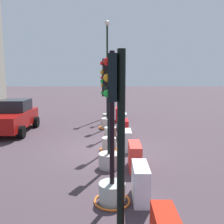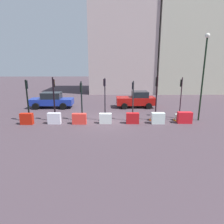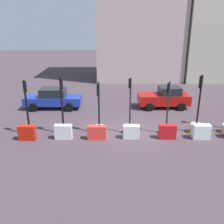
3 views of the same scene
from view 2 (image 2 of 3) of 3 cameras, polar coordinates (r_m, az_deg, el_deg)
The scene contains 20 objects.
ground_plane at distance 16.38m, azimuth -1.62°, elevation -2.44°, with size 120.00×120.00×0.00m, color #41343C.
traffic_light_0 at distance 17.18m, azimuth -23.13°, elevation -0.04°, with size 0.57×0.57×3.41m.
traffic_light_1 at distance 16.62m, azimuth -16.29°, elevation -0.53°, with size 0.89×0.89×3.59m.
traffic_light_2 at distance 16.24m, azimuth -8.71°, elevation -0.59°, with size 0.70×0.70×3.26m.
traffic_light_3 at distance 16.08m, azimuth -2.04°, elevation -0.55°, with size 0.76×0.76×3.51m.
traffic_light_4 at distance 16.10m, azimuth 6.05°, elevation -0.39°, with size 0.60×0.60×3.30m.
traffic_light_5 at distance 16.61m, azimuth 12.57°, elevation -0.60°, with size 1.00×1.00×3.67m.
traffic_light_6 at distance 17.17m, azimuth 19.07°, elevation -0.88°, with size 0.93×0.93×3.57m.
construction_barrier_0 at distance 16.57m, azimuth -23.66°, elevation -1.84°, with size 0.98×0.43×0.89m.
construction_barrier_1 at distance 15.98m, azimuth -16.51°, elevation -1.80°, with size 1.02×0.42×0.88m.
construction_barrier_2 at distance 15.48m, azimuth -9.52°, elevation -1.97°, with size 1.10×0.43×0.85m.
construction_barrier_3 at distance 15.43m, azimuth -1.91°, elevation -1.89°, with size 0.98×0.44×0.82m.
construction_barrier_4 at distance 15.48m, azimuth 6.03°, elevation -1.83°, with size 1.01×0.45×0.86m.
construction_barrier_5 at distance 15.81m, azimuth 13.30°, elevation -1.77°, with size 1.03×0.52×0.88m.
construction_barrier_6 at distance 16.53m, azimuth 20.46°, elevation -1.55°, with size 1.13×0.52×0.90m.
car_red_compact at distance 21.35m, azimuth 7.14°, elevation 3.61°, with size 4.14×2.18×1.74m.
car_blue_estate at distance 21.90m, azimuth -17.24°, elevation 3.30°, with size 4.56×2.08×1.66m.
building_main_facade at distance 34.38m, azimuth 2.70°, elevation 18.58°, with size 10.69×9.31×14.83m.
building_corner_block at distance 37.72m, azimuth 24.32°, elevation 18.12°, with size 16.45×9.97×16.30m.
street_lamp_post at distance 17.34m, azimuth 25.30°, elevation 11.66°, with size 0.36×0.36×6.88m.
Camera 2 is at (0.11, -15.72, 4.59)m, focal length 31.28 mm.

